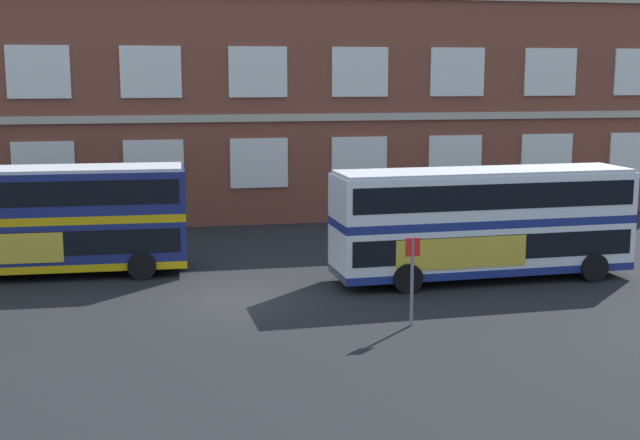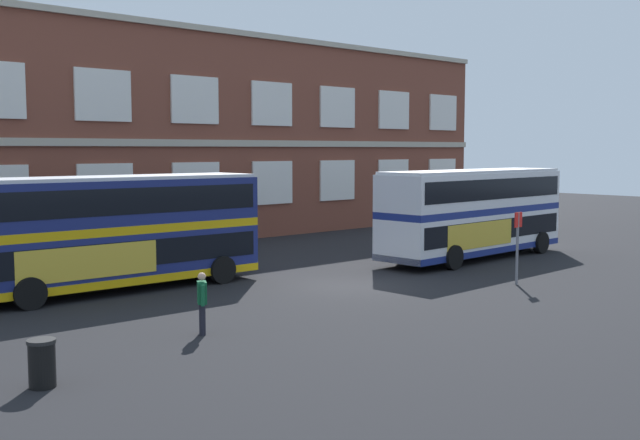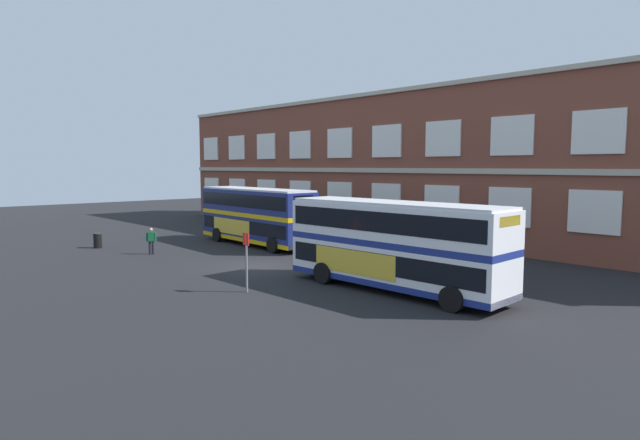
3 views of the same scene
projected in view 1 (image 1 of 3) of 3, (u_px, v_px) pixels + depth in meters
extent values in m
plane|color=black|center=(228.00, 285.00, 30.45)|extent=(120.00, 120.00, 0.00)
cube|color=brown|center=(152.00, 111.00, 44.49)|extent=(56.21, 8.00, 11.11)
cube|color=#B2A893|center=(152.00, 119.00, 40.58)|extent=(56.21, 0.16, 0.36)
cube|color=silver|center=(44.00, 168.00, 39.99)|extent=(2.86, 0.12, 2.44)
cube|color=silver|center=(154.00, 165.00, 40.98)|extent=(2.86, 0.12, 2.44)
cube|color=silver|center=(259.00, 163.00, 41.98)|extent=(2.86, 0.12, 2.44)
cube|color=silver|center=(359.00, 161.00, 42.98)|extent=(2.86, 0.12, 2.44)
cube|color=silver|center=(455.00, 159.00, 43.98)|extent=(2.86, 0.12, 2.44)
cube|color=silver|center=(546.00, 157.00, 44.97)|extent=(2.86, 0.12, 2.44)
cube|color=silver|center=(634.00, 155.00, 45.97)|extent=(2.86, 0.12, 2.44)
cube|color=silver|center=(38.00, 72.00, 39.23)|extent=(2.86, 0.12, 2.44)
cube|color=silver|center=(151.00, 72.00, 40.22)|extent=(2.86, 0.12, 2.44)
cube|color=silver|center=(258.00, 72.00, 41.22)|extent=(2.86, 0.12, 2.44)
cube|color=silver|center=(360.00, 72.00, 42.22)|extent=(2.86, 0.12, 2.44)
cube|color=silver|center=(457.00, 72.00, 43.22)|extent=(2.86, 0.12, 2.44)
cube|color=silver|center=(550.00, 72.00, 44.21)|extent=(2.86, 0.12, 2.44)
cube|color=silver|center=(639.00, 72.00, 45.21)|extent=(2.86, 0.12, 2.44)
cube|color=navy|center=(37.00, 244.00, 31.69)|extent=(11.07, 2.88, 1.75)
cube|color=black|center=(37.00, 238.00, 31.65)|extent=(10.63, 2.91, 0.90)
cube|color=gold|center=(36.00, 217.00, 31.51)|extent=(11.07, 2.88, 0.30)
cube|color=navy|center=(34.00, 192.00, 31.36)|extent=(11.07, 2.88, 1.55)
cube|color=black|center=(34.00, 190.00, 31.34)|extent=(10.63, 2.91, 0.90)
cube|color=gold|center=(38.00, 263.00, 31.82)|extent=(11.07, 2.90, 0.28)
cube|color=silver|center=(33.00, 169.00, 31.21)|extent=(10.85, 2.77, 0.12)
cube|color=yellow|center=(184.00, 177.00, 32.19)|extent=(0.11, 1.66, 0.40)
cylinder|color=black|center=(142.00, 266.00, 31.21)|extent=(1.05, 0.35, 1.04)
cylinder|color=black|center=(144.00, 251.00, 33.69)|extent=(1.05, 0.35, 1.04)
cube|color=silver|center=(482.00, 247.00, 31.14)|extent=(11.08, 2.93, 1.75)
cube|color=black|center=(482.00, 241.00, 31.10)|extent=(10.64, 2.95, 0.90)
cube|color=navy|center=(483.00, 219.00, 30.97)|extent=(11.08, 2.93, 0.30)
cube|color=silver|center=(483.00, 194.00, 30.81)|extent=(11.08, 2.93, 1.55)
cube|color=black|center=(484.00, 192.00, 30.79)|extent=(10.64, 2.95, 0.90)
cube|color=navy|center=(481.00, 266.00, 31.27)|extent=(11.08, 2.95, 0.28)
cube|color=silver|center=(484.00, 171.00, 30.66)|extent=(10.86, 2.82, 0.12)
cube|color=gold|center=(462.00, 253.00, 29.59)|extent=(4.84, 0.20, 1.10)
cube|color=yellow|center=(619.00, 178.00, 31.98)|extent=(0.12, 1.66, 0.40)
cylinder|color=black|center=(594.00, 267.00, 30.92)|extent=(1.05, 0.36, 1.04)
cylinder|color=black|center=(559.00, 253.00, 33.36)|extent=(1.05, 0.36, 1.04)
cylinder|color=black|center=(408.00, 278.00, 29.29)|extent=(1.05, 0.36, 1.04)
cylinder|color=black|center=(385.00, 262.00, 31.73)|extent=(1.05, 0.36, 1.04)
cylinder|color=slate|center=(412.00, 282.00, 25.34)|extent=(0.10, 0.10, 2.70)
cube|color=red|center=(413.00, 247.00, 25.14)|extent=(0.44, 0.04, 0.56)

